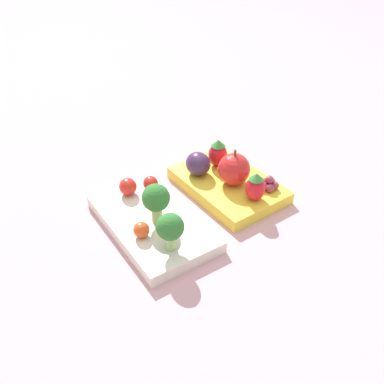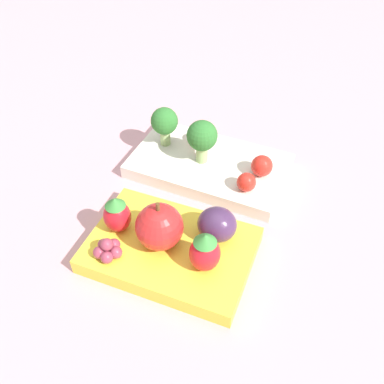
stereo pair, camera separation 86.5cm
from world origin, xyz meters
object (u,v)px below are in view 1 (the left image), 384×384
apple (234,169)px  plum (198,164)px  grape_cluster (269,184)px  broccoli_floret_0 (156,199)px  strawberry_1 (218,153)px  strawberry_0 (255,187)px  cherry_tomato_0 (141,230)px  cherry_tomato_1 (151,183)px  bento_box_fruit (227,184)px  broccoli_floret_1 (170,228)px  bento_box_savoury (153,223)px  cherry_tomato_2 (128,187)px

apple → plum: (0.06, 0.03, -0.01)m
plum → grape_cluster: plum is taller
broccoli_floret_0 → apple: apple is taller
apple → strawberry_1: (0.06, -0.02, -0.00)m
broccoli_floret_0 → strawberry_0: size_ratio=1.29×
strawberry_1 → grape_cluster: (-0.10, -0.02, -0.02)m
cherry_tomato_0 → cherry_tomato_1: bearing=-41.3°
bento_box_fruit → broccoli_floret_1: size_ratio=3.31×
broccoli_floret_0 → plum: (0.06, -0.12, -0.02)m
bento_box_savoury → broccoli_floret_0: (-0.01, -0.00, 0.05)m
bento_box_fruit → cherry_tomato_2: bearing=64.5°
cherry_tomato_1 → plum: (-0.01, -0.09, 0.01)m
cherry_tomato_1 → bento_box_fruit: bearing=-117.2°
broccoli_floret_0 → strawberry_0: (-0.05, -0.15, -0.01)m
cherry_tomato_1 → grape_cluster: bearing=-128.7°
bento_box_savoury → grape_cluster: 0.20m
broccoli_floret_1 → cherry_tomato_0: 0.05m
cherry_tomato_2 → bento_box_fruit: bearing=-115.5°
strawberry_0 → grape_cluster: bearing=-82.1°
cherry_tomato_1 → strawberry_1: bearing=-96.7°
broccoli_floret_0 → strawberry_1: 0.17m
cherry_tomato_0 → bento_box_fruit: bearing=-82.2°
broccoli_floret_0 → grape_cluster: size_ratio=1.95×
bento_box_fruit → cherry_tomato_1: 0.13m
cherry_tomato_2 → plum: plum is taller
bento_box_fruit → strawberry_0: strawberry_0 is taller
broccoli_floret_0 → cherry_tomato_1: 0.08m
bento_box_savoury → cherry_tomato_2: bearing=-4.1°
cherry_tomato_0 → plum: plum is taller
bento_box_fruit → grape_cluster: (-0.06, -0.03, 0.02)m
strawberry_0 → bento_box_savoury: bearing=66.9°
cherry_tomato_2 → apple: 0.17m
cherry_tomato_2 → grape_cluster: size_ratio=0.89×
cherry_tomato_1 → grape_cluster: (-0.12, -0.15, -0.00)m
apple → broccoli_floret_1: bearing=108.8°
strawberry_1 → broccoli_floret_0: bearing=108.1°
bento_box_fruit → strawberry_1: strawberry_1 is taller
cherry_tomato_2 → plum: (-0.03, -0.12, 0.01)m
plum → cherry_tomato_2: bearing=77.6°
broccoli_floret_0 → cherry_tomato_2: bearing=-1.8°
bento_box_fruit → strawberry_1: size_ratio=3.76×
strawberry_1 → cherry_tomato_1: bearing=83.3°
cherry_tomato_2 → strawberry_0: strawberry_0 is taller
broccoli_floret_0 → strawberry_1: size_ratio=1.23×
broccoli_floret_1 → apple: apple is taller
apple → plum: size_ratio=1.41×
apple → strawberry_0: 0.05m
apple → grape_cluster: 0.06m
bento_box_savoury → broccoli_floret_1: size_ratio=3.83×
bento_box_savoury → bento_box_fruit: size_ratio=1.16×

